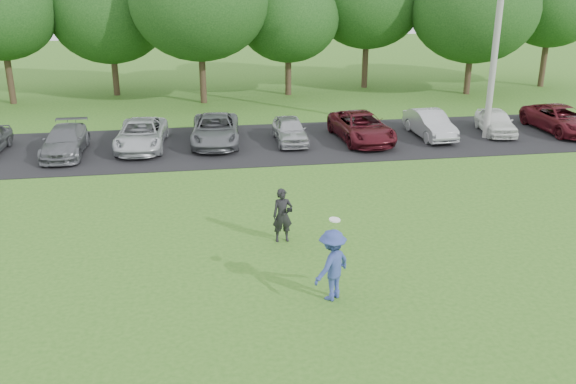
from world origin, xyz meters
name	(u,v)px	position (x,y,z in m)	size (l,w,h in m)	color
ground	(309,288)	(0.00, 0.00, 0.00)	(100.00, 100.00, 0.00)	#31671D
parking_lot	(255,144)	(0.00, 13.00, 0.01)	(32.00, 6.50, 0.03)	black
utility_pole	(499,18)	(10.46, 12.41, 5.29)	(0.28, 0.28, 10.58)	#979793
frisbee_player	(332,265)	(0.46, -0.55, 0.91)	(1.33, 1.27, 2.11)	#32438F
camera_bystander	(283,215)	(-0.25, 2.91, 0.81)	(0.60, 0.43, 1.61)	black
parked_cars	(266,130)	(0.46, 12.98, 0.62)	(31.00, 5.10, 1.24)	black
tree_row	(263,9)	(1.51, 22.76, 4.91)	(42.39, 9.85, 8.64)	#38281C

